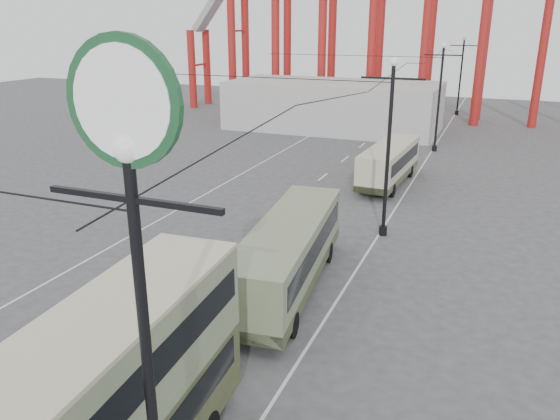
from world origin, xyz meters
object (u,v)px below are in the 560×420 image
at_px(lamp_post_near, 135,226).
at_px(pedestrian, 248,255).
at_px(double_decker_bus, 107,410).
at_px(single_decker_cream, 389,163).
at_px(single_decker_green, 289,252).

height_order(lamp_post_near, pedestrian, lamp_post_near).
bearing_deg(pedestrian, lamp_post_near, 66.51).
relative_size(double_decker_bus, single_decker_cream, 1.06).
bearing_deg(lamp_post_near, single_decker_cream, 93.19).
height_order(lamp_post_near, single_decker_green, lamp_post_near).
xyz_separation_m(lamp_post_near, double_decker_bus, (-2.08, 1.12, -5.00)).
xyz_separation_m(single_decker_green, single_decker_cream, (0.72, 17.75, -0.14)).
height_order(single_decker_green, pedestrian, single_decker_green).
bearing_deg(lamp_post_near, single_decker_green, 100.53).
bearing_deg(double_decker_bus, lamp_post_near, -32.08).
relative_size(double_decker_bus, pedestrian, 4.92).
xyz_separation_m(double_decker_bus, single_decker_green, (-0.36, 12.04, -1.14)).
bearing_deg(double_decker_bus, single_decker_green, 87.85).
distance_m(lamp_post_near, single_decker_cream, 31.59).
bearing_deg(single_decker_green, single_decker_cream, 81.31).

